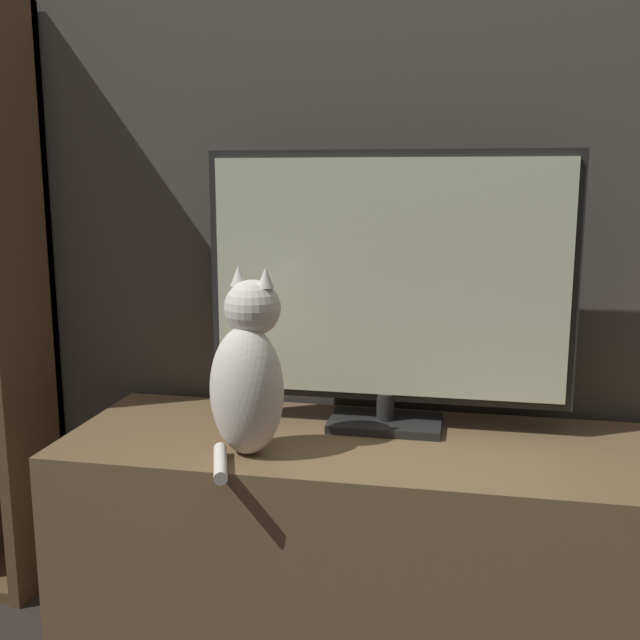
# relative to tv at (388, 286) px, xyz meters

# --- Properties ---
(wall_back) EXTENTS (4.80, 0.05, 2.60)m
(wall_back) POSITION_rel_tv_xyz_m (0.01, 0.19, 0.43)
(wall_back) COLOR #47423D
(wall_back) RESTS_ON ground_plane
(tv_stand) EXTENTS (1.47, 0.51, 0.53)m
(tv_stand) POSITION_rel_tv_xyz_m (0.01, -0.10, -0.61)
(tv_stand) COLOR brown
(tv_stand) RESTS_ON ground_plane
(tv) EXTENTS (0.86, 0.16, 0.66)m
(tv) POSITION_rel_tv_xyz_m (0.00, 0.00, 0.00)
(tv) COLOR black
(tv) RESTS_ON tv_stand
(cat) EXTENTS (0.20, 0.29, 0.41)m
(cat) POSITION_rel_tv_xyz_m (-0.27, -0.23, -0.17)
(cat) COLOR silver
(cat) RESTS_ON tv_stand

